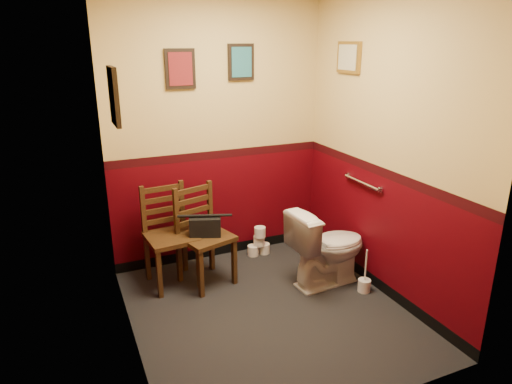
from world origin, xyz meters
TOP-DOWN VIEW (x-y plane):
  - floor at (0.00, 0.00)m, footprint 2.20×2.40m
  - wall_back at (0.00, 1.20)m, footprint 2.20×0.00m
  - wall_front at (0.00, -1.20)m, footprint 2.20×0.00m
  - wall_left at (-1.10, 0.00)m, footprint 0.00×2.40m
  - wall_right at (1.10, 0.00)m, footprint 0.00×2.40m
  - grab_bar at (1.07, 0.25)m, footprint 0.05×0.56m
  - framed_print_back_a at (-0.35, 1.18)m, footprint 0.28×0.04m
  - framed_print_back_b at (0.25, 1.18)m, footprint 0.26×0.04m
  - framed_print_left at (-1.08, 0.10)m, footprint 0.04×0.30m
  - framed_print_right at (1.08, 0.60)m, footprint 0.04×0.34m
  - toilet at (0.72, 0.23)m, footprint 0.78×0.47m
  - toilet_brush at (0.95, -0.05)m, footprint 0.12×0.12m
  - chair_left at (-0.62, 0.85)m, footprint 0.48×0.48m
  - chair_right at (-0.33, 0.73)m, footprint 0.54×0.54m
  - handbag at (-0.32, 0.69)m, footprint 0.31×0.23m
  - tp_stack at (0.38, 1.03)m, footprint 0.25×0.15m

SIDE VIEW (x-z plane):
  - floor at x=0.00m, z-range 0.00..0.00m
  - toilet_brush at x=0.95m, z-range -0.14..0.28m
  - tp_stack at x=0.38m, z-range -0.03..0.30m
  - toilet at x=0.72m, z-range 0.00..0.74m
  - chair_right at x=-0.33m, z-range 0.00..0.93m
  - chair_left at x=-0.62m, z-range 0.00..0.94m
  - handbag at x=-0.32m, z-range 0.47..0.68m
  - grab_bar at x=1.07m, z-range 0.92..0.98m
  - wall_back at x=0.00m, z-range 0.00..2.70m
  - wall_front at x=0.00m, z-range 0.00..2.70m
  - wall_left at x=-1.10m, z-range 0.00..2.70m
  - wall_right at x=1.10m, z-range 0.00..2.70m
  - framed_print_left at x=-1.08m, z-range 1.66..2.04m
  - framed_print_back_a at x=-0.35m, z-range 1.77..2.13m
  - framed_print_back_b at x=0.25m, z-range 1.83..2.17m
  - framed_print_right at x=1.08m, z-range 1.91..2.19m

